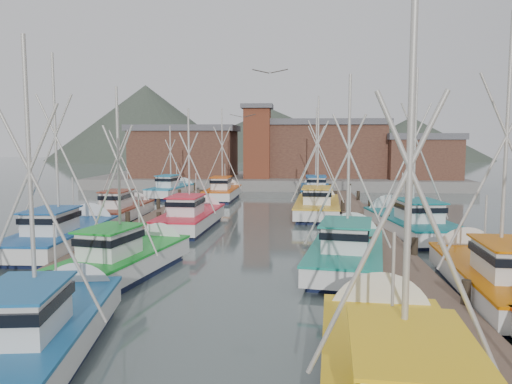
# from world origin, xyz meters

# --- Properties ---
(ground) EXTENTS (260.00, 260.00, 0.00)m
(ground) POSITION_xyz_m (0.00, 0.00, 0.00)
(ground) COLOR #4A5957
(ground) RESTS_ON ground
(dock_left) EXTENTS (2.30, 46.00, 1.50)m
(dock_left) POSITION_xyz_m (-7.00, 4.04, 0.21)
(dock_left) COLOR brown
(dock_left) RESTS_ON ground
(dock_right) EXTENTS (2.30, 46.00, 1.50)m
(dock_right) POSITION_xyz_m (7.00, 4.04, 0.21)
(dock_right) COLOR brown
(dock_right) RESTS_ON ground
(quay) EXTENTS (44.00, 16.00, 1.20)m
(quay) POSITION_xyz_m (0.00, 37.00, 0.60)
(quay) COLOR gray
(quay) RESTS_ON ground
(shed_left) EXTENTS (12.72, 8.48, 6.20)m
(shed_left) POSITION_xyz_m (-11.00, 35.00, 4.34)
(shed_left) COLOR brown
(shed_left) RESTS_ON quay
(shed_center) EXTENTS (14.84, 9.54, 6.90)m
(shed_center) POSITION_xyz_m (6.00, 37.00, 4.69)
(shed_center) COLOR brown
(shed_center) RESTS_ON quay
(shed_right) EXTENTS (8.48, 6.36, 5.20)m
(shed_right) POSITION_xyz_m (17.00, 34.00, 3.84)
(shed_right) COLOR brown
(shed_right) RESTS_ON quay
(lookout_tower) EXTENTS (3.60, 3.60, 8.50)m
(lookout_tower) POSITION_xyz_m (-2.00, 33.00, 5.55)
(lookout_tower) COLOR brown
(lookout_tower) RESTS_ON quay
(distant_hills) EXTENTS (175.00, 140.00, 42.00)m
(distant_hills) POSITION_xyz_m (-12.76, 122.59, 0.00)
(distant_hills) COLOR #424B3F
(distant_hills) RESTS_ON ground
(boat_0) EXTENTS (3.71, 8.65, 8.89)m
(boat_0) POSITION_xyz_m (-4.13, -12.78, 0.68)
(boat_0) COLOR #101838
(boat_0) RESTS_ON ground
(boat_1) EXTENTS (3.83, 10.25, 9.18)m
(boat_1) POSITION_xyz_m (4.65, -14.89, 0.68)
(boat_1) COLOR #101838
(boat_1) RESTS_ON ground
(boat_4) EXTENTS (4.11, 8.71, 8.47)m
(boat_4) POSITION_xyz_m (-4.52, -4.97, 0.68)
(boat_4) COLOR #101838
(boat_4) RESTS_ON ground
(boat_5) EXTENTS (4.46, 9.95, 9.34)m
(boat_5) POSITION_xyz_m (4.89, -2.59, 0.68)
(boat_5) COLOR #101838
(boat_5) RESTS_ON ground
(boat_6) EXTENTS (4.41, 9.65, 10.87)m
(boat_6) POSITION_xyz_m (-9.68, 0.07, 0.69)
(boat_6) COLOR #101838
(boat_6) RESTS_ON ground
(boat_7) EXTENTS (4.36, 9.47, 10.88)m
(boat_7) POSITION_xyz_m (9.78, -6.47, 0.69)
(boat_7) COLOR #101838
(boat_7) RESTS_ON ground
(boat_8) EXTENTS (3.41, 9.14, 8.39)m
(boat_8) POSITION_xyz_m (-4.16, 6.38, 0.68)
(boat_8) COLOR #101838
(boat_8) RESTS_ON ground
(boat_9) EXTENTS (3.99, 10.22, 9.80)m
(boat_9) POSITION_xyz_m (4.17, 12.75, 0.68)
(boat_9) COLOR #101838
(boat_9) RESTS_ON ground
(boat_10) EXTENTS (3.45, 8.05, 8.53)m
(boat_10) POSITION_xyz_m (-9.62, 8.92, 0.68)
(boat_10) COLOR #101838
(boat_10) RESTS_ON ground
(boat_11) EXTENTS (4.45, 10.20, 10.71)m
(boat_11) POSITION_xyz_m (9.27, 5.31, 0.69)
(boat_11) COLOR #101838
(boat_11) RESTS_ON ground
(boat_12) EXTENTS (3.66, 8.40, 9.27)m
(boat_12) POSITION_xyz_m (-4.40, 21.94, 0.68)
(boat_12) COLOR #101838
(boat_12) RESTS_ON ground
(boat_13) EXTENTS (3.80, 9.06, 9.51)m
(boat_13) POSITION_xyz_m (4.44, 23.89, 0.68)
(boat_13) COLOR #101838
(boat_13) RESTS_ON ground
(boat_14) EXTENTS (3.63, 8.39, 7.68)m
(boat_14) POSITION_xyz_m (-9.69, 23.60, 0.68)
(boat_14) COLOR #101838
(boat_14) RESTS_ON ground
(gull_near) EXTENTS (1.55, 0.62, 0.24)m
(gull_near) POSITION_xyz_m (1.34, -3.35, 8.60)
(gull_near) COLOR gray
(gull_near) RESTS_ON ground
(gull_far) EXTENTS (1.55, 0.66, 0.24)m
(gull_far) POSITION_xyz_m (-0.61, 3.95, 7.06)
(gull_far) COLOR gray
(gull_far) RESTS_ON ground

